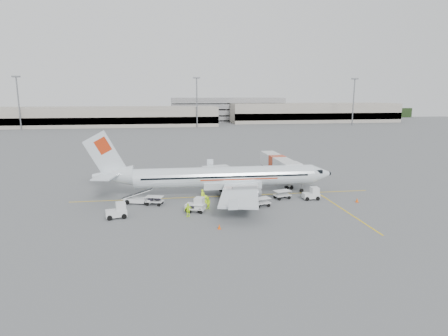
{
  "coord_description": "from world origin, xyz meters",
  "views": [
    {
      "loc": [
        -8.13,
        -52.39,
        14.6
      ],
      "look_at": [
        0.0,
        2.0,
        3.8
      ],
      "focal_mm": 30.0,
      "sensor_mm": 36.0,
      "label": 1
    }
  ],
  "objects_px": {
    "jet_bridge": "(277,168)",
    "tug_fore": "(311,193)",
    "tug_mid": "(195,204)",
    "belt_loader": "(139,194)",
    "tug_aft": "(116,210)",
    "aircraft": "(225,163)"
  },
  "relations": [
    {
      "from": "jet_bridge",
      "to": "tug_fore",
      "type": "xyz_separation_m",
      "value": [
        1.47,
        -11.99,
        -1.31
      ]
    },
    {
      "from": "tug_fore",
      "to": "tug_mid",
      "type": "height_order",
      "value": "tug_mid"
    },
    {
      "from": "belt_loader",
      "to": "jet_bridge",
      "type": "bearing_deg",
      "value": 42.28
    },
    {
      "from": "belt_loader",
      "to": "tug_mid",
      "type": "relative_size",
      "value": 2.1
    },
    {
      "from": "tug_mid",
      "to": "tug_aft",
      "type": "distance_m",
      "value": 9.67
    },
    {
      "from": "aircraft",
      "to": "tug_aft",
      "type": "bearing_deg",
      "value": -149.16
    },
    {
      "from": "belt_loader",
      "to": "tug_aft",
      "type": "bearing_deg",
      "value": -93.25
    },
    {
      "from": "jet_bridge",
      "to": "tug_aft",
      "type": "relative_size",
      "value": 6.83
    },
    {
      "from": "tug_fore",
      "to": "tug_mid",
      "type": "distance_m",
      "value": 16.9
    },
    {
      "from": "jet_bridge",
      "to": "tug_aft",
      "type": "xyz_separation_m",
      "value": [
        -24.74,
        -16.29,
        -1.25
      ]
    },
    {
      "from": "tug_fore",
      "to": "tug_aft",
      "type": "relative_size",
      "value": 0.93
    },
    {
      "from": "tug_mid",
      "to": "tug_aft",
      "type": "bearing_deg",
      "value": -150.56
    },
    {
      "from": "belt_loader",
      "to": "aircraft",
      "type": "bearing_deg",
      "value": 29.02
    },
    {
      "from": "tug_mid",
      "to": "jet_bridge",
      "type": "bearing_deg",
      "value": 67.31
    },
    {
      "from": "tug_aft",
      "to": "jet_bridge",
      "type": "bearing_deg",
      "value": 21.37
    },
    {
      "from": "tug_fore",
      "to": "aircraft",
      "type": "bearing_deg",
      "value": 160.9
    },
    {
      "from": "tug_aft",
      "to": "belt_loader",
      "type": "bearing_deg",
      "value": 57.29
    },
    {
      "from": "tug_mid",
      "to": "tug_aft",
      "type": "xyz_separation_m",
      "value": [
        -9.6,
        -1.19,
        0.02
      ]
    },
    {
      "from": "aircraft",
      "to": "tug_mid",
      "type": "bearing_deg",
      "value": -123.63
    },
    {
      "from": "belt_loader",
      "to": "tug_fore",
      "type": "distance_m",
      "value": 24.04
    },
    {
      "from": "aircraft",
      "to": "tug_aft",
      "type": "relative_size",
      "value": 14.2
    },
    {
      "from": "jet_bridge",
      "to": "tug_mid",
      "type": "bearing_deg",
      "value": -136.91
    }
  ]
}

